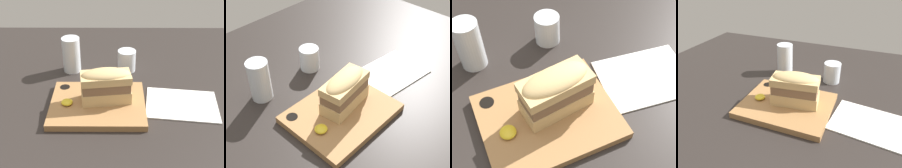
% 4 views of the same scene
% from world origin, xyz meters
% --- Properties ---
extents(dining_table, '(1.45, 1.19, 0.02)m').
position_xyz_m(dining_table, '(0.00, 0.00, 0.01)').
color(dining_table, '#282321').
rests_on(dining_table, ground).
extents(serving_board, '(0.28, 0.23, 0.02)m').
position_xyz_m(serving_board, '(-0.03, -0.04, 0.03)').
color(serving_board, '#9E7042').
rests_on(serving_board, dining_table).
extents(sandwich, '(0.15, 0.09, 0.11)m').
position_xyz_m(sandwich, '(0.00, -0.03, 0.10)').
color(sandwich, tan).
rests_on(sandwich, serving_board).
extents(mustard_dollop, '(0.03, 0.03, 0.01)m').
position_xyz_m(mustard_dollop, '(-0.11, -0.05, 0.05)').
color(mustard_dollop, gold).
rests_on(mustard_dollop, serving_board).
extents(water_glass, '(0.06, 0.06, 0.13)m').
position_xyz_m(water_glass, '(-0.13, 0.19, 0.07)').
color(water_glass, silver).
rests_on(water_glass, dining_table).
extents(wine_glass, '(0.06, 0.06, 0.08)m').
position_xyz_m(wine_glass, '(0.07, 0.19, 0.06)').
color(wine_glass, silver).
rests_on(wine_glass, dining_table).
extents(napkin, '(0.23, 0.19, 0.00)m').
position_xyz_m(napkin, '(0.23, -0.03, 0.02)').
color(napkin, white).
rests_on(napkin, dining_table).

